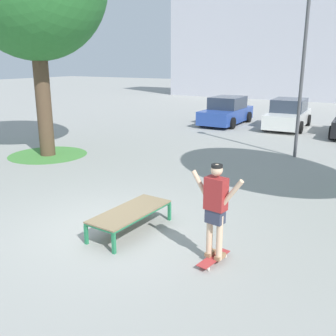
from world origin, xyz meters
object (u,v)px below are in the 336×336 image
at_px(light_post, 305,48).
at_px(car_blue, 227,112).
at_px(skate_box, 130,213).
at_px(skater, 216,205).
at_px(skateboard, 214,258).
at_px(car_white, 288,115).

bearing_deg(light_post, car_blue, 131.62).
bearing_deg(skate_box, skater, -8.32).
distance_m(skate_box, skateboard, 2.05).
height_order(skate_box, car_blue, car_blue).
height_order(skate_box, skater, skater).
bearing_deg(skateboard, car_white, 99.49).
height_order(skate_box, skateboard, skate_box).
bearing_deg(skater, car_blue, 111.77).
relative_size(skate_box, car_white, 0.45).
distance_m(skate_box, car_blue, 14.49).
bearing_deg(car_white, car_blue, -171.63).
bearing_deg(skate_box, car_blue, 104.82).
xyz_separation_m(skate_box, car_white, (-0.47, 14.48, 0.28)).
relative_size(car_blue, light_post, 0.73).
bearing_deg(skater, skateboard, -98.04).
bearing_deg(car_blue, skate_box, -75.18).
distance_m(car_white, light_post, 7.19).
bearing_deg(car_white, skate_box, -88.16).
xyz_separation_m(skateboard, skater, (0.00, 0.00, 0.99)).
relative_size(skateboard, car_blue, 0.19).
distance_m(skateboard, skater, 0.99).
bearing_deg(skateboard, car_blue, 111.77).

